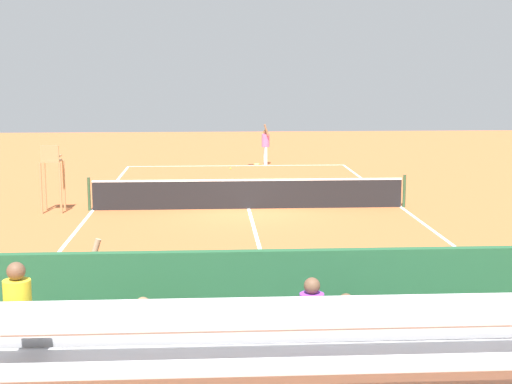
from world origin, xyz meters
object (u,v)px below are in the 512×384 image
object	(u,v)px
umpire_chair	(52,171)
tennis_player	(266,143)
equipment_bag	(314,357)
line_judge	(94,299)
bleacher_stand	(314,358)
tennis_racket	(256,164)
tennis_net	(249,193)
tennis_ball_near	(230,169)
courtside_bench	(422,328)

from	to	relation	value
umpire_chair	tennis_player	xyz separation A→B (m)	(-7.57, -11.46, -0.30)
equipment_bag	tennis_player	size ratio (longest dim) A/B	0.47
line_judge	bleacher_stand	bearing A→B (deg)	142.23
tennis_racket	umpire_chair	bearing A→B (deg)	58.48
tennis_net	line_judge	bearing A→B (deg)	76.83
bleacher_stand	tennis_ball_near	xyz separation A→B (m)	(0.37, -25.13, -0.90)
tennis_player	line_judge	xyz separation A→B (m)	(4.40, 24.22, 0.00)
tennis_net	tennis_ball_near	size ratio (longest dim) A/B	156.06
bleacher_stand	courtside_bench	distance (m)	2.89
umpire_chair	tennis_racket	xyz separation A→B (m)	(-7.13, -11.63, -1.30)
tennis_net	bleacher_stand	size ratio (longest dim) A/B	1.14
tennis_net	equipment_bag	bearing A→B (deg)	91.38
umpire_chair	tennis_racket	bearing A→B (deg)	-121.52
tennis_player	tennis_net	bearing A→B (deg)	83.08
tennis_net	tennis_racket	size ratio (longest dim) A/B	17.59
courtside_bench	tennis_net	bearing A→B (deg)	-81.37
line_judge	tennis_ball_near	bearing A→B (deg)	-96.80
courtside_bench	line_judge	bearing A→B (deg)	-3.44
tennis_net	umpire_chair	world-z (taller)	umpire_chair
umpire_chair	courtside_bench	bearing A→B (deg)	122.17
line_judge	tennis_racket	bearing A→B (deg)	-99.24
line_judge	tennis_net	bearing A→B (deg)	-103.17
tennis_racket	line_judge	xyz separation A→B (m)	(3.97, 24.38, 1.00)
tennis_net	tennis_player	xyz separation A→B (m)	(-1.37, -11.25, 0.51)
umpire_chair	tennis_ball_near	size ratio (longest dim) A/B	32.42
tennis_net	umpire_chair	size ratio (longest dim) A/B	4.81
courtside_bench	tennis_player	world-z (taller)	tennis_player
tennis_ball_near	tennis_player	bearing A→B (deg)	-138.72
equipment_bag	tennis_racket	distance (m)	24.83
umpire_chair	tennis_racket	world-z (taller)	umpire_chair
equipment_bag	tennis_racket	world-z (taller)	equipment_bag
bleacher_stand	tennis_ball_near	distance (m)	25.14
tennis_net	bleacher_stand	xyz separation A→B (m)	(-0.05, 15.36, 0.43)
tennis_player	tennis_racket	world-z (taller)	tennis_player
tennis_net	equipment_bag	world-z (taller)	tennis_net
tennis_net	tennis_player	world-z (taller)	tennis_player
tennis_ball_near	line_judge	xyz separation A→B (m)	(2.71, 22.74, 0.98)
equipment_bag	tennis_racket	xyz separation A→B (m)	(-0.61, -24.82, -0.16)
line_judge	tennis_player	bearing A→B (deg)	-100.30
tennis_net	tennis_player	size ratio (longest dim) A/B	5.35
tennis_net	tennis_racket	world-z (taller)	tennis_net
bleacher_stand	umpire_chair	xyz separation A→B (m)	(6.25, -15.14, 0.38)
tennis_player	umpire_chair	bearing A→B (deg)	56.58
bleacher_stand	courtside_bench	xyz separation A→B (m)	(-1.97, -2.08, -0.37)
umpire_chair	tennis_player	distance (m)	13.74
tennis_net	bleacher_stand	world-z (taller)	bleacher_stand
bleacher_stand	courtside_bench	size ratio (longest dim) A/B	5.03
tennis_racket	tennis_player	bearing A→B (deg)	159.03
bleacher_stand	line_judge	distance (m)	3.90
bleacher_stand	equipment_bag	world-z (taller)	bleacher_stand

